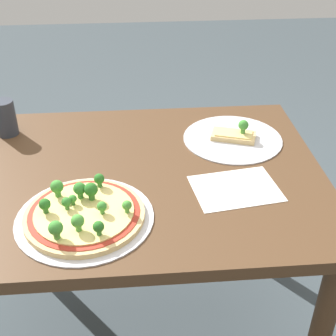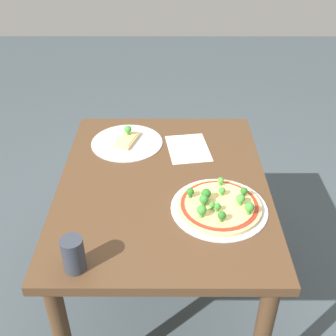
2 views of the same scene
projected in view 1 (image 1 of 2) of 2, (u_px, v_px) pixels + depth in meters
name	position (u px, v px, depth m)	size (l,w,h in m)	color
ground_plane	(150.00, 330.00, 1.73)	(8.00, 8.00, 0.00)	#3D474C
dining_table	(146.00, 200.00, 1.40)	(1.02, 0.80, 0.70)	#4C331E
pizza_tray_whole	(84.00, 213.00, 1.15)	(0.34, 0.34, 0.07)	silver
pizza_tray_slice	(233.00, 137.00, 1.49)	(0.31, 0.31, 0.07)	silver
drinking_cup	(5.00, 118.00, 1.49)	(0.07, 0.07, 0.12)	#2D333D
paper_menu	(236.00, 188.00, 1.27)	(0.23, 0.17, 0.00)	white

